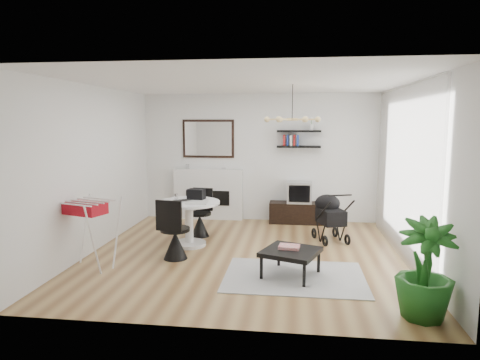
# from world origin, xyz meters

# --- Properties ---
(floor) EXTENTS (5.00, 5.00, 0.00)m
(floor) POSITION_xyz_m (0.00, 0.00, 0.00)
(floor) COLOR brown
(floor) RESTS_ON ground
(ceiling) EXTENTS (5.00, 5.00, 0.00)m
(ceiling) POSITION_xyz_m (0.00, 0.00, 2.70)
(ceiling) COLOR white
(ceiling) RESTS_ON wall_back
(wall_back) EXTENTS (5.00, 0.00, 5.00)m
(wall_back) POSITION_xyz_m (0.00, 2.50, 1.35)
(wall_back) COLOR white
(wall_back) RESTS_ON floor
(wall_left) EXTENTS (0.00, 5.00, 5.00)m
(wall_left) POSITION_xyz_m (-2.50, 0.00, 1.35)
(wall_left) COLOR white
(wall_left) RESTS_ON floor
(wall_right) EXTENTS (0.00, 5.00, 5.00)m
(wall_right) POSITION_xyz_m (2.50, 0.00, 1.35)
(wall_right) COLOR white
(wall_right) RESTS_ON floor
(sheer_curtain) EXTENTS (0.04, 3.60, 2.60)m
(sheer_curtain) POSITION_xyz_m (2.40, 0.20, 1.35)
(sheer_curtain) COLOR white
(sheer_curtain) RESTS_ON wall_right
(fireplace) EXTENTS (1.50, 0.17, 2.16)m
(fireplace) POSITION_xyz_m (-1.10, 2.42, 0.69)
(fireplace) COLOR white
(fireplace) RESTS_ON floor
(shelf_lower) EXTENTS (0.90, 0.25, 0.04)m
(shelf_lower) POSITION_xyz_m (0.83, 2.37, 1.60)
(shelf_lower) COLOR black
(shelf_lower) RESTS_ON wall_back
(shelf_upper) EXTENTS (0.90, 0.25, 0.04)m
(shelf_upper) POSITION_xyz_m (0.83, 2.37, 1.92)
(shelf_upper) COLOR black
(shelf_upper) RESTS_ON wall_back
(pendant_lamp) EXTENTS (0.90, 0.90, 0.10)m
(pendant_lamp) POSITION_xyz_m (0.70, 0.30, 2.15)
(pendant_lamp) COLOR #D7B771
(pendant_lamp) RESTS_ON ceiling
(tv_console) EXTENTS (1.17, 0.41, 0.44)m
(tv_console) POSITION_xyz_m (0.83, 2.29, 0.22)
(tv_console) COLOR black
(tv_console) RESTS_ON floor
(crt_tv) EXTENTS (0.50, 0.44, 0.44)m
(crt_tv) POSITION_xyz_m (0.86, 2.28, 0.66)
(crt_tv) COLOR #B5B4B7
(crt_tv) RESTS_ON tv_console
(dining_table) EXTENTS (1.06, 1.06, 0.77)m
(dining_table) POSITION_xyz_m (-1.02, 0.38, 0.51)
(dining_table) COLOR white
(dining_table) RESTS_ON floor
(laptop) EXTENTS (0.35, 0.32, 0.02)m
(laptop) POSITION_xyz_m (-1.11, 0.34, 0.78)
(laptop) COLOR black
(laptop) RESTS_ON dining_table
(black_bag) EXTENTS (0.32, 0.23, 0.18)m
(black_bag) POSITION_xyz_m (-0.94, 0.61, 0.86)
(black_bag) COLOR black
(black_bag) RESTS_ON dining_table
(newspaper) EXTENTS (0.37, 0.31, 0.01)m
(newspaper) POSITION_xyz_m (-0.86, 0.28, 0.78)
(newspaper) COLOR beige
(newspaper) RESTS_ON dining_table
(drinking_glass) EXTENTS (0.06, 0.06, 0.10)m
(drinking_glass) POSITION_xyz_m (-1.29, 0.55, 0.82)
(drinking_glass) COLOR white
(drinking_glass) RESTS_ON dining_table
(chair_far) EXTENTS (0.43, 0.44, 0.88)m
(chair_far) POSITION_xyz_m (-0.97, 1.01, 0.28)
(chair_far) COLOR black
(chair_far) RESTS_ON floor
(chair_near) EXTENTS (0.47, 0.49, 0.96)m
(chair_near) POSITION_xyz_m (-1.07, -0.36, 0.30)
(chair_near) COLOR black
(chair_near) RESTS_ON floor
(drying_rack) EXTENTS (0.83, 0.80, 1.01)m
(drying_rack) POSITION_xyz_m (-2.18, -0.92, 0.53)
(drying_rack) COLOR white
(drying_rack) RESTS_ON floor
(stroller) EXTENTS (0.66, 0.83, 0.92)m
(stroller) POSITION_xyz_m (1.39, 1.02, 0.39)
(stroller) COLOR black
(stroller) RESTS_ON floor
(rug) EXTENTS (1.91, 1.38, 0.01)m
(rug) POSITION_xyz_m (0.77, -0.91, 0.01)
(rug) COLOR #ADADAD
(rug) RESTS_ON floor
(coffee_table) EXTENTS (0.91, 0.91, 0.36)m
(coffee_table) POSITION_xyz_m (0.72, -0.88, 0.33)
(coffee_table) COLOR black
(coffee_table) RESTS_ON rug
(magazines) EXTENTS (0.30, 0.25, 0.04)m
(magazines) POSITION_xyz_m (0.69, -0.81, 0.40)
(magazines) COLOR red
(magazines) RESTS_ON coffee_table
(potted_plant) EXTENTS (0.63, 0.63, 1.10)m
(potted_plant) POSITION_xyz_m (2.15, -1.97, 0.55)
(potted_plant) COLOR #1B5919
(potted_plant) RESTS_ON floor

